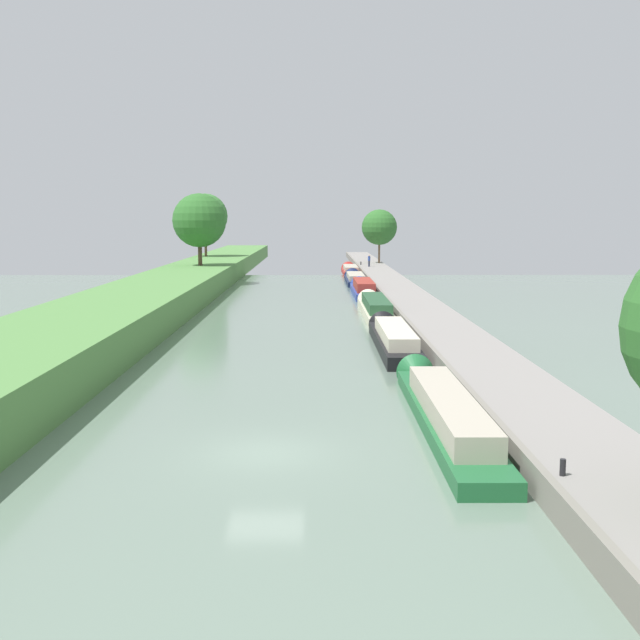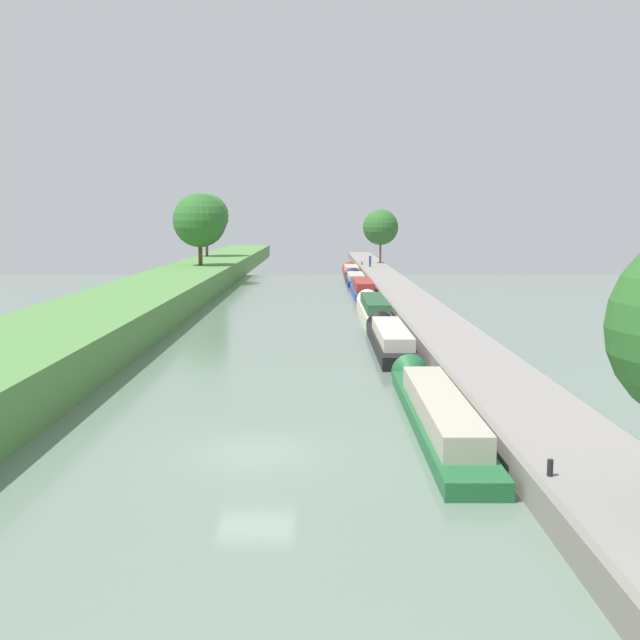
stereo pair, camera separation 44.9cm
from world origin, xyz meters
name	(u,v)px [view 2 (the right image)]	position (x,y,z in m)	size (l,w,h in m)	color
ground_plane	(258,453)	(0.00, 0.00, 0.00)	(160.00, 160.00, 0.00)	slate
right_towpath	(560,440)	(9.84, 0.00, 0.44)	(3.97, 260.00, 0.88)	gray
stone_quay	(496,440)	(7.73, 0.00, 0.47)	(0.25, 260.00, 0.93)	gray
narrowboat_green	(438,409)	(6.40, 3.78, 0.56)	(1.89, 16.57, 1.99)	#1E6033
narrowboat_black	(392,338)	(6.21, 20.96, 0.59)	(2.00, 14.66, 2.02)	black
narrowboat_cream	(376,307)	(6.34, 37.08, 0.58)	(2.03, 15.90, 2.08)	beige
narrowboat_blue	(365,288)	(6.37, 53.25, 0.61)	(2.08, 13.95, 2.19)	#283D93
narrowboat_navy	(358,279)	(6.28, 67.89, 0.46)	(2.17, 13.31, 2.06)	#141E42
narrowboat_red	(354,270)	(6.35, 82.54, 0.47)	(2.15, 12.99, 2.04)	maroon
tree_rightbank_midnear	(383,227)	(11.15, 92.75, 6.21)	(5.29, 5.29, 7.98)	brown
tree_leftbank_downstream	(203,220)	(-11.50, 64.32, 7.31)	(6.07, 6.07, 8.13)	#4C3828
tree_leftbank_upstream	(209,216)	(-13.81, 85.54, 7.83)	(6.28, 6.28, 8.75)	brown
person_walking	(373,260)	(9.04, 83.83, 1.75)	(0.34, 0.34, 1.66)	#282D42
mooring_bollard_near	(553,468)	(8.15, -4.86, 1.11)	(0.16, 0.16, 0.45)	black
mooring_bollard_far	(365,263)	(8.15, 88.10, 1.11)	(0.16, 0.16, 0.45)	black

